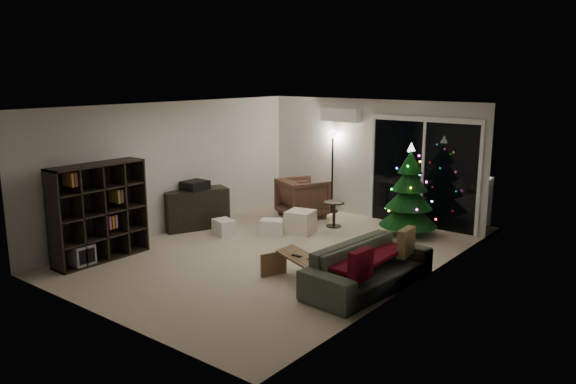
% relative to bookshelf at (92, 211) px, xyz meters
% --- Properties ---
extents(room, '(6.50, 7.51, 2.60)m').
position_rel_bookshelf_xyz_m(room, '(2.71, 3.44, 0.21)').
color(room, beige).
rests_on(room, ground).
extents(bookshelf, '(0.49, 1.63, 1.61)m').
position_rel_bookshelf_xyz_m(bookshelf, '(0.00, 0.00, 0.00)').
color(bookshelf, black).
rests_on(bookshelf, floor).
extents(media_cabinet, '(0.93, 1.34, 0.79)m').
position_rel_bookshelf_xyz_m(media_cabinet, '(0.00, 2.28, -0.41)').
color(media_cabinet, black).
rests_on(media_cabinet, floor).
extents(stereo, '(0.40, 0.47, 0.17)m').
position_rel_bookshelf_xyz_m(stereo, '(0.00, 2.28, 0.07)').
color(stereo, black).
rests_on(stereo, media_cabinet).
extents(armchair, '(1.19, 1.20, 0.83)m').
position_rel_bookshelf_xyz_m(armchair, '(1.11, 4.32, -0.39)').
color(armchair, brown).
rests_on(armchair, floor).
extents(ottoman, '(0.58, 0.58, 0.44)m').
position_rel_bookshelf_xyz_m(ottoman, '(1.84, 3.28, -0.58)').
color(ottoman, silver).
rests_on(ottoman, floor).
extents(cardboard_box_a, '(0.49, 0.42, 0.30)m').
position_rel_bookshelf_xyz_m(cardboard_box_a, '(0.77, 2.28, -0.65)').
color(cardboard_box_a, white).
rests_on(cardboard_box_a, floor).
extents(cardboard_box_b, '(0.53, 0.49, 0.30)m').
position_rel_bookshelf_xyz_m(cardboard_box_b, '(1.49, 2.85, -0.65)').
color(cardboard_box_b, white).
rests_on(cardboard_box_b, floor).
extents(side_table, '(0.50, 0.50, 0.51)m').
position_rel_bookshelf_xyz_m(side_table, '(2.09, 4.06, -0.55)').
color(side_table, black).
rests_on(side_table, floor).
extents(floor_lamp, '(0.28, 0.28, 1.77)m').
position_rel_bookshelf_xyz_m(floor_lamp, '(1.36, 5.07, 0.08)').
color(floor_lamp, black).
rests_on(floor_lamp, floor).
extents(sofa, '(1.03, 2.23, 0.63)m').
position_rel_bookshelf_xyz_m(sofa, '(4.30, 1.64, -0.49)').
color(sofa, '#3A4633').
rests_on(sofa, floor).
extents(sofa_throw, '(0.68, 1.56, 0.05)m').
position_rel_bookshelf_xyz_m(sofa_throw, '(4.20, 1.64, -0.34)').
color(sofa_throw, maroon).
rests_on(sofa_throw, sofa).
extents(cushion_a, '(0.16, 0.43, 0.42)m').
position_rel_bookshelf_xyz_m(cushion_a, '(4.55, 2.29, -0.23)').
color(cushion_a, olive).
rests_on(cushion_a, sofa).
extents(cushion_b, '(0.15, 0.42, 0.42)m').
position_rel_bookshelf_xyz_m(cushion_b, '(4.55, 0.99, -0.23)').
color(cushion_b, maroon).
rests_on(cushion_b, sofa).
extents(coffee_table, '(1.30, 0.88, 0.39)m').
position_rel_bookshelf_xyz_m(coffee_table, '(3.49, 1.19, -0.61)').
color(coffee_table, brown).
rests_on(coffee_table, floor).
extents(remote_a, '(0.15, 0.05, 0.02)m').
position_rel_bookshelf_xyz_m(remote_a, '(3.34, 1.19, -0.40)').
color(remote_a, black).
rests_on(remote_a, coffee_table).
extents(remote_b, '(0.15, 0.09, 0.02)m').
position_rel_bookshelf_xyz_m(remote_b, '(3.59, 1.24, -0.40)').
color(remote_b, slate).
rests_on(remote_b, coffee_table).
extents(christmas_tree, '(1.30, 1.30, 1.77)m').
position_rel_bookshelf_xyz_m(christmas_tree, '(3.53, 4.42, 0.08)').
color(christmas_tree, black).
rests_on(christmas_tree, floor).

